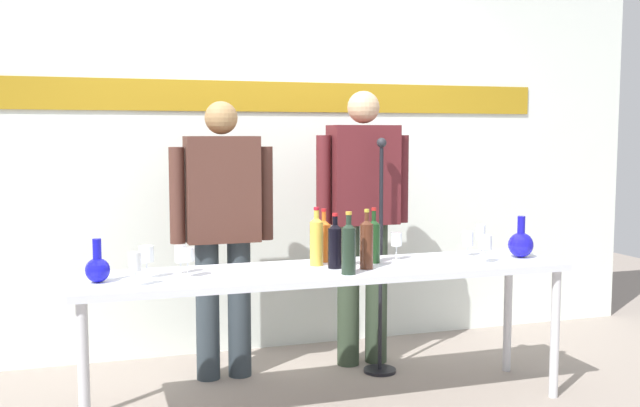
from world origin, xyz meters
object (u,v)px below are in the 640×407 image
object	(u,v)px
wine_bottle_0	(349,247)
wine_glass_left_0	(135,263)
wine_glass_left_3	(181,254)
wine_bottle_5	(374,240)
wine_glass_left_2	(187,255)
wine_glass_right_2	(396,240)
wine_bottle_2	(324,239)
wine_bottle_4	(317,240)
wine_glass_right_3	(485,243)
microphone_stand	(380,296)
wine_bottle_1	(335,244)
decanter_blue_right	(521,244)
wine_glass_left_1	(146,255)
display_table	(329,279)
presenter_right	(363,209)
wine_glass_right_1	(481,233)
presenter_left	(222,222)
wine_glass_right_0	(468,239)
wine_bottle_3	(367,243)
decanter_blue_left	(98,268)

from	to	relation	value
wine_bottle_0	wine_glass_left_0	bearing A→B (deg)	178.75
wine_bottle_0	wine_glass_left_3	bearing A→B (deg)	161.01
wine_bottle_5	wine_glass_left_2	distance (m)	1.03
wine_glass_left_3	wine_glass_right_2	distance (m)	1.21
wine_bottle_2	wine_bottle_4	size ratio (longest dim) A/B	0.94
wine_glass_left_0	wine_glass_right_3	distance (m)	1.88
microphone_stand	wine_bottle_1	bearing A→B (deg)	-134.10
decanter_blue_right	wine_bottle_2	xyz separation A→B (m)	(-1.12, 0.21, 0.05)
wine_glass_left_1	display_table	bearing A→B (deg)	-0.45
presenter_right	wine_glass_right_1	distance (m)	0.74
wine_bottle_5	wine_glass_left_2	size ratio (longest dim) A/B	2.07
presenter_left	wine_glass_right_2	size ratio (longest dim) A/B	10.66
wine_bottle_4	wine_glass_right_0	distance (m)	0.92
wine_bottle_3	wine_glass_right_0	distance (m)	0.73
wine_glass_left_1	wine_glass_right_3	bearing A→B (deg)	-3.82
wine_glass_right_3	microphone_stand	bearing A→B (deg)	124.10
wine_glass_left_0	wine_glass_left_2	size ratio (longest dim) A/B	1.09
wine_glass_left_2	wine_glass_right_0	distance (m)	1.63
wine_bottle_0	microphone_stand	bearing A→B (deg)	55.57
wine_bottle_0	wine_glass_right_3	xyz separation A→B (m)	(0.83, 0.08, -0.03)
wine_glass_right_0	wine_bottle_4	bearing A→B (deg)	-179.19
wine_bottle_2	wine_glass_left_3	size ratio (longest dim) A/B	2.04
wine_bottle_5	wine_glass_right_1	bearing A→B (deg)	11.23
display_table	wine_bottle_5	world-z (taller)	wine_bottle_5
wine_bottle_5	wine_glass_right_2	distance (m)	0.16
wine_bottle_4	wine_glass_right_2	size ratio (longest dim) A/B	2.03
wine_bottle_2	wine_glass_right_2	bearing A→B (deg)	-10.16
wine_bottle_0	wine_bottle_5	bearing A→B (deg)	47.41
presenter_right	wine_glass_right_2	bearing A→B (deg)	-90.54
wine_bottle_0	wine_bottle_5	distance (m)	0.36
display_table	wine_glass_right_0	xyz separation A→B (m)	(0.88, 0.10, 0.16)
wine_bottle_2	wine_glass_left_1	bearing A→B (deg)	-169.24
wine_glass_right_1	display_table	bearing A→B (deg)	-167.95
wine_bottle_2	microphone_stand	size ratio (longest dim) A/B	0.20
wine_bottle_4	wine_bottle_5	world-z (taller)	wine_bottle_4
decanter_blue_left	wine_glass_left_2	xyz separation A→B (m)	(0.43, -0.00, 0.04)
presenter_right	wine_bottle_1	xyz separation A→B (m)	(-0.42, -0.67, -0.11)
presenter_right	wine_bottle_5	bearing A→B (deg)	-105.42
wine_glass_right_2	wine_glass_right_0	bearing A→B (deg)	-2.03
wine_bottle_1	wine_glass_left_0	size ratio (longest dim) A/B	1.83
decanter_blue_left	wine_bottle_0	xyz separation A→B (m)	(1.21, -0.17, 0.07)
wine_bottle_5	wine_bottle_1	bearing A→B (deg)	-161.29
decanter_blue_right	wine_glass_right_3	size ratio (longest dim) A/B	1.56
wine_bottle_1	wine_glass_left_3	xyz separation A→B (m)	(-0.80, 0.10, -0.03)
display_table	wine_glass_left_1	bearing A→B (deg)	179.55
presenter_left	wine_bottle_5	xyz separation A→B (m)	(0.73, -0.59, -0.06)
wine_bottle_0	wine_bottle_5	xyz separation A→B (m)	(0.24, 0.26, -0.01)
wine_bottle_1	wine_glass_right_2	size ratio (longest dim) A/B	1.88
wine_bottle_5	microphone_stand	size ratio (longest dim) A/B	0.21
wine_bottle_5	wine_glass_right_3	world-z (taller)	wine_bottle_5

